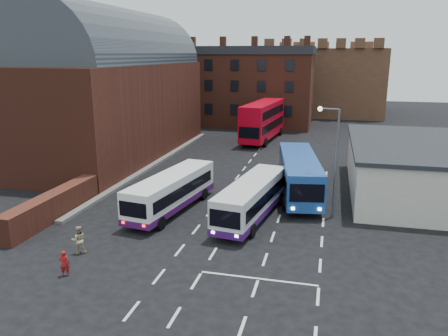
% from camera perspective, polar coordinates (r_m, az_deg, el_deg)
% --- Properties ---
extents(ground, '(180.00, 180.00, 0.00)m').
position_cam_1_polar(ground, '(26.62, -5.22, -9.92)').
color(ground, black).
extents(railway_station, '(12.00, 28.00, 16.00)m').
position_cam_1_polar(railway_station, '(49.89, -14.67, 10.27)').
color(railway_station, '#602B1E').
rests_on(railway_station, ground).
extents(forecourt_wall, '(1.20, 10.00, 1.80)m').
position_cam_1_polar(forecourt_wall, '(32.46, -21.42, -4.61)').
color(forecourt_wall, '#602B1E').
rests_on(forecourt_wall, ground).
extents(cream_building, '(10.40, 16.40, 4.25)m').
position_cam_1_polar(cream_building, '(38.53, 23.76, 0.05)').
color(cream_building, beige).
rests_on(cream_building, ground).
extents(brick_terrace, '(22.00, 10.00, 11.00)m').
position_cam_1_polar(brick_terrace, '(70.48, 2.28, 10.14)').
color(brick_terrace, brown).
rests_on(brick_terrace, ground).
extents(castle_keep, '(22.00, 22.00, 12.00)m').
position_cam_1_polar(castle_keep, '(89.01, 12.69, 11.06)').
color(castle_keep, brown).
rests_on(castle_keep, ground).
extents(bus_white_outbound, '(3.69, 10.04, 2.68)m').
position_cam_1_polar(bus_white_outbound, '(31.71, -6.86, -2.81)').
color(bus_white_outbound, white).
rests_on(bus_white_outbound, ground).
extents(bus_white_inbound, '(3.65, 9.98, 2.66)m').
position_cam_1_polar(bus_white_inbound, '(30.05, 3.65, -3.75)').
color(bus_white_inbound, silver).
rests_on(bus_white_inbound, ground).
extents(bus_blue, '(4.48, 11.86, 3.16)m').
position_cam_1_polar(bus_blue, '(35.42, 9.79, -0.58)').
color(bus_blue, '#1C479A').
rests_on(bus_blue, ground).
extents(bus_red_double, '(4.16, 12.73, 5.00)m').
position_cam_1_polar(bus_red_double, '(57.50, 5.09, 6.21)').
color(bus_red_double, red).
rests_on(bus_red_double, ground).
extents(street_lamp, '(1.50, 0.65, 7.66)m').
position_cam_1_polar(street_lamp, '(30.34, 14.02, 1.99)').
color(street_lamp, slate).
rests_on(street_lamp, ground).
extents(pedestrian_red, '(0.59, 0.49, 1.39)m').
position_cam_1_polar(pedestrian_red, '(24.21, -20.12, -11.61)').
color(pedestrian_red, maroon).
rests_on(pedestrian_red, ground).
extents(pedestrian_beige, '(1.01, 0.95, 1.65)m').
position_cam_1_polar(pedestrian_beige, '(26.46, -18.45, -8.87)').
color(pedestrian_beige, tan).
rests_on(pedestrian_beige, ground).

